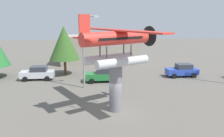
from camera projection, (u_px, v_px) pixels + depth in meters
The scene contains 9 objects.
ground_plane at pixel (116, 110), 19.76m from camera, with size 140.00×140.00×0.00m, color #605B54.
display_pedestal at pixel (116, 88), 19.32m from camera, with size 1.10×1.10×4.06m, color slate.
floatplane_monument at pixel (117, 44), 18.60m from camera, with size 7.09×9.66×4.00m.
car_near_silver at pixel (38, 73), 29.54m from camera, with size 4.20×2.02×1.76m.
car_mid_green at pixel (103, 75), 28.59m from camera, with size 4.20×2.02×1.76m.
car_far_blue at pixel (182, 70), 31.08m from camera, with size 4.20×2.02×1.76m.
streetlight_primary at pixel (85, 47), 25.21m from camera, with size 1.84×0.28×8.12m.
storefront_building at pixel (100, 49), 40.59m from camera, with size 13.13×6.48×4.85m, color #9E9384.
tree_east at pixel (64, 43), 31.36m from camera, with size 4.13×4.13×6.78m.
Camera 1 is at (-2.17, -18.40, 7.75)m, focal length 36.71 mm.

